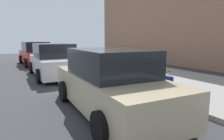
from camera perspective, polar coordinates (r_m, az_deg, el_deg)
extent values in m
plane|color=#333335|center=(10.20, -4.38, -2.11)|extent=(40.00, 40.00, 0.00)
cube|color=gray|center=(11.47, 6.93, -0.55)|extent=(18.00, 5.00, 0.14)
cube|color=navy|center=(7.14, 15.55, -3.88)|extent=(0.35, 0.23, 0.53)
cube|color=black|center=(7.14, 15.55, -3.88)|extent=(0.35, 0.06, 0.54)
cylinder|color=gray|center=(6.97, 16.44, -1.23)|extent=(0.02, 0.02, 0.18)
cylinder|color=gray|center=(7.18, 14.92, -0.88)|extent=(0.02, 0.02, 0.18)
cylinder|color=black|center=(7.06, 15.70, -0.32)|extent=(0.28, 0.04, 0.02)
cylinder|color=black|center=(7.10, 16.25, -6.02)|extent=(0.05, 0.02, 0.04)
cylinder|color=black|center=(7.30, 14.70, -5.53)|extent=(0.05, 0.02, 0.04)
cube|color=#9EA0A8|center=(7.49, 13.40, -2.84)|extent=(0.37, 0.21, 0.62)
cube|color=black|center=(7.49, 13.40, -2.84)|extent=(0.38, 0.05, 0.64)
cylinder|color=gray|center=(7.32, 14.30, -0.50)|extent=(0.02, 0.02, 0.04)
cylinder|color=gray|center=(7.55, 12.71, -0.17)|extent=(0.02, 0.02, 0.04)
cylinder|color=black|center=(7.43, 13.50, -0.18)|extent=(0.31, 0.03, 0.02)
cylinder|color=black|center=(7.44, 14.14, -5.24)|extent=(0.04, 0.02, 0.04)
cylinder|color=black|center=(7.67, 12.53, -4.75)|extent=(0.04, 0.02, 0.04)
cube|color=red|center=(7.84, 10.89, -2.34)|extent=(0.40, 0.22, 0.60)
cube|color=black|center=(7.84, 10.89, -2.34)|extent=(0.40, 0.06, 0.61)
cylinder|color=gray|center=(7.67, 11.82, -0.20)|extent=(0.02, 0.02, 0.04)
cylinder|color=gray|center=(7.90, 10.12, 0.13)|extent=(0.02, 0.02, 0.04)
cylinder|color=black|center=(7.78, 10.96, 0.11)|extent=(0.34, 0.04, 0.02)
cylinder|color=black|center=(7.78, 11.71, -4.54)|extent=(0.04, 0.02, 0.04)
cylinder|color=black|center=(8.02, 9.97, -4.08)|extent=(0.04, 0.02, 0.04)
cube|color=#0F606B|center=(8.28, 8.84, -1.35)|extent=(0.48, 0.22, 0.69)
cube|color=black|center=(8.28, 8.84, -1.35)|extent=(0.48, 0.07, 0.71)
cylinder|color=gray|center=(8.06, 9.91, 1.67)|extent=(0.02, 0.02, 0.23)
cylinder|color=gray|center=(8.36, 7.97, 1.97)|extent=(0.02, 0.02, 0.23)
cylinder|color=black|center=(8.19, 8.94, 2.63)|extent=(0.41, 0.05, 0.02)
cylinder|color=black|center=(8.19, 9.78, -3.80)|extent=(0.05, 0.02, 0.04)
cylinder|color=black|center=(8.49, 7.83, -3.30)|extent=(0.05, 0.02, 0.04)
cube|color=#59601E|center=(8.62, 6.27, -0.81)|extent=(0.35, 0.21, 0.72)
cube|color=black|center=(8.62, 6.27, -0.81)|extent=(0.35, 0.06, 0.73)
cylinder|color=gray|center=(8.44, 6.94, 2.07)|extent=(0.02, 0.02, 0.19)
cylinder|color=gray|center=(8.66, 5.72, 2.26)|extent=(0.02, 0.02, 0.19)
cylinder|color=black|center=(8.54, 6.33, 2.79)|extent=(0.28, 0.04, 0.02)
cylinder|color=black|center=(8.57, 6.86, -3.17)|extent=(0.05, 0.02, 0.04)
cylinder|color=black|center=(8.79, 5.62, -2.84)|extent=(0.05, 0.02, 0.04)
cube|color=black|center=(9.00, 4.67, -0.65)|extent=(0.37, 0.25, 0.63)
cube|color=black|center=(9.00, 4.67, -0.65)|extent=(0.37, 0.06, 0.64)
cylinder|color=gray|center=(8.82, 5.29, 2.02)|extent=(0.02, 0.02, 0.24)
cylinder|color=gray|center=(9.05, 4.14, 2.21)|extent=(0.02, 0.02, 0.24)
cylinder|color=black|center=(8.92, 4.72, 2.89)|extent=(0.30, 0.04, 0.02)
cylinder|color=black|center=(8.93, 5.25, -2.64)|extent=(0.04, 0.02, 0.04)
cylinder|color=black|center=(9.17, 4.07, -2.32)|extent=(0.04, 0.02, 0.04)
cube|color=maroon|center=(9.37, 2.82, 0.06)|extent=(0.42, 0.28, 0.73)
cube|color=black|center=(9.37, 2.82, 0.06)|extent=(0.41, 0.08, 0.75)
cylinder|color=gray|center=(9.17, 3.35, 2.30)|extent=(0.02, 0.02, 0.04)
cylinder|color=gray|center=(9.46, 2.33, 2.52)|extent=(0.02, 0.02, 0.04)
cylinder|color=black|center=(9.31, 2.83, 2.53)|extent=(0.34, 0.05, 0.02)
cylinder|color=black|center=(9.27, 3.32, -2.19)|extent=(0.05, 0.02, 0.04)
cylinder|color=black|center=(9.58, 2.29, -1.82)|extent=(0.05, 0.02, 0.04)
cylinder|color=#D89E0C|center=(10.02, 0.79, 0.32)|extent=(0.20, 0.20, 0.62)
sphere|color=#D89E0C|center=(9.97, 0.80, 2.35)|extent=(0.21, 0.21, 0.21)
cylinder|color=#D89E0C|center=(10.14, 0.36, 0.60)|extent=(0.09, 0.10, 0.09)
cylinder|color=#D89E0C|center=(9.89, 1.24, 0.38)|extent=(0.09, 0.10, 0.09)
cylinder|color=brown|center=(10.52, -1.83, 1.48)|extent=(0.14, 0.14, 0.89)
cube|color=tan|center=(5.37, -0.49, -5.74)|extent=(4.74, 2.05, 0.83)
cube|color=black|center=(5.23, -0.51, 2.27)|extent=(2.51, 1.78, 0.68)
cylinder|color=black|center=(6.47, -13.49, -5.92)|extent=(0.65, 0.26, 0.64)
cylinder|color=black|center=(7.08, 0.89, -4.38)|extent=(0.65, 0.26, 0.64)
cylinder|color=black|center=(3.87, -3.12, -16.02)|extent=(0.65, 0.26, 0.64)
cylinder|color=black|center=(4.83, 17.32, -11.25)|extent=(0.65, 0.26, 0.64)
cube|color=silver|center=(10.90, -16.26, 1.45)|extent=(4.78, 2.08, 0.84)
cube|color=black|center=(10.83, -16.43, 5.44)|extent=(2.52, 1.84, 0.69)
cylinder|color=black|center=(12.23, -21.98, 0.63)|extent=(0.65, 0.25, 0.64)
cylinder|color=black|center=(12.56, -13.28, 1.25)|extent=(0.65, 0.25, 0.64)
cylinder|color=black|center=(9.36, -20.10, -1.64)|extent=(0.65, 0.25, 0.64)
cylinder|color=black|center=(9.79, -8.96, -0.75)|extent=(0.65, 0.25, 0.64)
cube|color=#AD1619|center=(16.20, -20.93, 3.58)|extent=(4.59, 1.86, 0.85)
cube|color=black|center=(16.15, -21.09, 6.30)|extent=(2.40, 1.68, 0.69)
cylinder|color=black|center=(17.49, -24.62, 2.79)|extent=(0.64, 0.23, 0.64)
cylinder|color=black|center=(17.78, -18.87, 3.21)|extent=(0.64, 0.23, 0.64)
cylinder|color=black|center=(14.70, -23.31, 1.85)|extent=(0.64, 0.23, 0.64)
cylinder|color=black|center=(15.05, -16.53, 2.36)|extent=(0.64, 0.23, 0.64)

